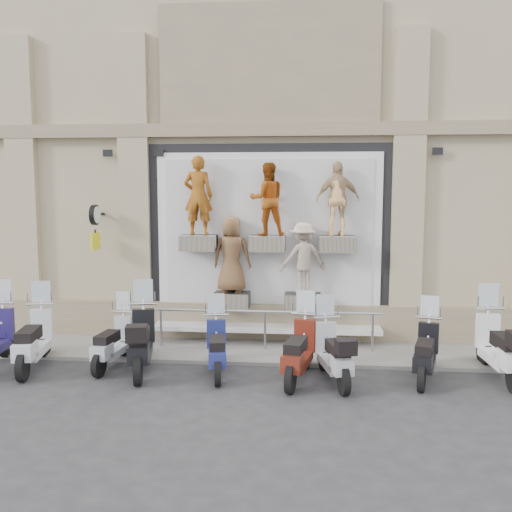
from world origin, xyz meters
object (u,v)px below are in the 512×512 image
object	(u,v)px
scooter_e	(217,337)
scooter_i	(500,335)
scooter_f	(299,339)
clock_sign_bracket	(95,221)
scooter_h	(426,341)
scooter_g	(334,342)
scooter_b	(33,328)
guard_rail	(265,331)
scooter_c	(113,332)
scooter_d	(141,329)

from	to	relation	value
scooter_e	scooter_i	world-z (taller)	scooter_i
scooter_f	clock_sign_bracket	bearing A→B (deg)	164.87
scooter_f	scooter_h	bearing A→B (deg)	16.30
clock_sign_bracket	scooter_h	xyz separation A→B (m)	(7.00, -1.99, -2.06)
scooter_g	scooter_h	bearing A→B (deg)	-4.12
scooter_b	clock_sign_bracket	bearing A→B (deg)	64.28
scooter_b	scooter_f	bearing A→B (deg)	-12.83
scooter_f	scooter_h	distance (m)	2.35
scooter_f	guard_rail	bearing A→B (deg)	123.82
clock_sign_bracket	scooter_g	size ratio (longest dim) A/B	0.54
scooter_c	scooter_h	distance (m)	6.04
scooter_c	scooter_i	bearing A→B (deg)	5.32
clock_sign_bracket	scooter_h	distance (m)	7.57
guard_rail	scooter_h	xyz separation A→B (m)	(3.10, -1.52, 0.28)
scooter_e	scooter_i	size ratio (longest dim) A/B	0.86
guard_rail	scooter_f	distance (m)	1.95
clock_sign_bracket	scooter_e	world-z (taller)	clock_sign_bracket
scooter_d	scooter_g	world-z (taller)	scooter_d
scooter_e	scooter_h	size ratio (longest dim) A/B	0.98
scooter_e	scooter_h	world-z (taller)	scooter_h
scooter_b	scooter_e	size ratio (longest dim) A/B	1.13
scooter_b	scooter_c	xyz separation A→B (m)	(1.51, 0.26, -0.12)
scooter_g	scooter_f	bearing A→B (deg)	164.22
scooter_d	scooter_c	bearing A→B (deg)	147.82
clock_sign_bracket	scooter_d	size ratio (longest dim) A/B	0.48
guard_rail	scooter_c	xyz separation A→B (m)	(-2.93, -1.31, 0.25)
scooter_e	scooter_b	bearing A→B (deg)	169.87
scooter_d	scooter_b	bearing A→B (deg)	168.78
scooter_g	clock_sign_bracket	bearing A→B (deg)	143.79
clock_sign_bracket	scooter_c	distance (m)	2.91
scooter_i	scooter_f	bearing A→B (deg)	-176.13
guard_rail	scooter_i	size ratio (longest dim) A/B	2.42
scooter_b	scooter_f	world-z (taller)	scooter_b
scooter_h	clock_sign_bracket	bearing A→B (deg)	-179.72
scooter_b	scooter_d	size ratio (longest dim) A/B	0.97
scooter_e	scooter_f	world-z (taller)	scooter_f
scooter_d	scooter_h	size ratio (longest dim) A/B	1.15
scooter_c	scooter_f	world-z (taller)	scooter_f
scooter_e	scooter_i	distance (m)	5.30
scooter_e	scooter_f	bearing A→B (deg)	-17.60
scooter_e	scooter_f	xyz separation A→B (m)	(1.57, -0.20, 0.06)
scooter_c	scooter_d	world-z (taller)	scooter_d
clock_sign_bracket	scooter_i	xyz separation A→B (m)	(8.38, -1.80, -1.95)
scooter_c	scooter_e	distance (m)	2.14
guard_rail	scooter_f	xyz separation A→B (m)	(0.76, -1.76, 0.33)
scooter_c	scooter_h	world-z (taller)	scooter_h
guard_rail	scooter_g	distance (m)	2.29
guard_rail	scooter_b	world-z (taller)	scooter_b
guard_rail	scooter_i	bearing A→B (deg)	-16.53
scooter_d	scooter_g	size ratio (longest dim) A/B	1.12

